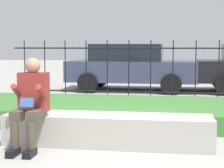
# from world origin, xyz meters

# --- Properties ---
(ground_plane) EXTENTS (60.00, 60.00, 0.00)m
(ground_plane) POSITION_xyz_m (0.00, 0.00, 0.00)
(ground_plane) COLOR #9E9B93
(stone_bench) EXTENTS (2.90, 0.60, 0.43)m
(stone_bench) POSITION_xyz_m (-0.16, 0.00, 0.19)
(stone_bench) COLOR #ADA89E
(stone_bench) RESTS_ON ground_plane
(person_seated_reader) EXTENTS (0.42, 0.73, 1.23)m
(person_seated_reader) POSITION_xyz_m (-1.15, -0.33, 0.67)
(person_seated_reader) COLOR black
(person_seated_reader) RESTS_ON ground_plane
(grass_berm) EXTENTS (8.17, 2.34, 0.31)m
(grass_berm) POSITION_xyz_m (0.00, 1.87, 0.16)
(grass_berm) COLOR #3D7533
(grass_berm) RESTS_ON ground_plane
(iron_fence) EXTENTS (6.17, 0.03, 1.52)m
(iron_fence) POSITION_xyz_m (-0.00, 3.68, 0.79)
(iron_fence) COLOR black
(iron_fence) RESTS_ON ground_plane
(car_parked_center) EXTENTS (3.95, 1.97, 1.44)m
(car_parked_center) POSITION_xyz_m (-0.49, 6.53, 0.76)
(car_parked_center) COLOR #383D56
(car_parked_center) RESTS_ON ground_plane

